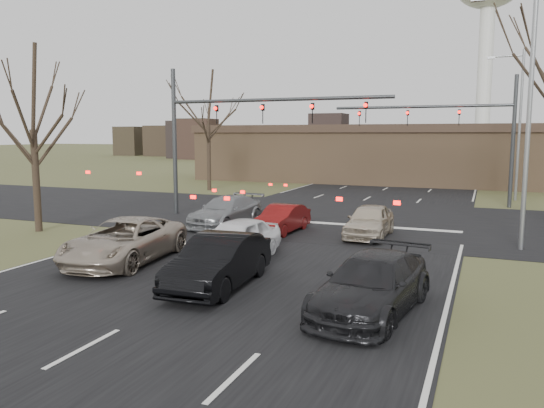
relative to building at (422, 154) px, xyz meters
The scene contains 17 objects.
ground 38.15m from the building, 93.01° to the right, with size 360.00×360.00×0.00m, color #4E512B.
road_main 22.25m from the building, 95.19° to the left, with size 14.00×300.00×0.02m, color black.
road_cross 23.24m from the building, 94.97° to the right, with size 200.00×14.00×0.02m, color black.
building is the anchor object (origin of this frame).
mast_arm_near 26.14m from the building, 106.13° to the right, with size 12.12×0.24×8.00m.
mast_arm_far 15.75m from the building, 74.42° to the right, with size 11.12×0.24×8.00m.
streetlight_right_near 28.97m from the building, 76.31° to the right, with size 2.34×0.25×10.00m.
streetlight_right_far 13.53m from the building, 56.35° to the right, with size 2.34×0.25×10.00m.
tree_left_near 34.95m from the building, 112.87° to the right, with size 5.10×5.10×8.50m.
tree_left_far 20.39m from the building, 139.09° to the right, with size 5.70×5.70×9.50m.
car_silver_suv 35.98m from the building, 99.61° to the right, with size 2.54×5.50×1.53m, color #A99B88.
car_white_sedan 33.74m from the building, 94.32° to the right, with size 1.75×4.35×1.48m, color white.
car_black_hatch 36.97m from the building, 92.33° to the right, with size 1.63×4.68×1.54m, color black.
car_charcoal_sedan 37.61m from the building, 85.25° to the right, with size 2.03×5.00×1.45m, color black.
car_grey_ahead 28.18m from the building, 102.52° to the right, with size 2.02×4.97×1.44m, color gray.
car_red_ahead 28.32m from the building, 95.95° to the right, with size 1.34×3.85×1.27m, color #610E0D.
car_silver_ahead 27.73m from the building, 87.93° to the right, with size 1.70×4.24×1.44m, color beige.
Camera 1 is at (7.65, -12.33, 4.48)m, focal length 35.00 mm.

